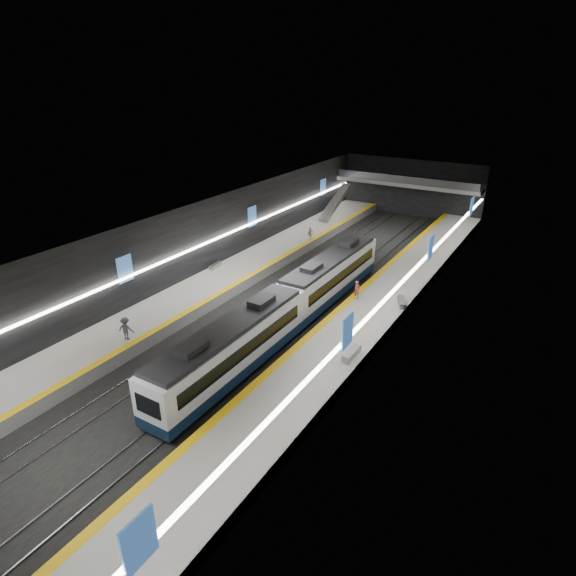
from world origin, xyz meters
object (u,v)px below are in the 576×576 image
Objects in this scene: train at (288,305)px; bench_right_far at (402,302)px; passenger_left_a at (310,234)px; escalator at (335,202)px; passenger_left_b at (126,329)px; bench_left_far at (215,266)px; bench_right_near at (352,353)px; passenger_right_a at (357,290)px.

bench_right_far is at bearing 45.50° from train.
train is 19.60× the size of passenger_left_a.
escalator is 4.43× the size of passenger_left_b.
bench_left_far is 0.94× the size of passenger_left_b.
train reaches higher than bench_left_far.
bench_left_far is 0.83× the size of bench_right_near.
passenger_left_a is (-14.70, 20.72, 0.52)m from bench_right_near.
bench_right_far reaches higher than bench_left_far.
bench_right_near is 9.69m from bench_right_far.
train is at bearing -152.65° from passenger_left_b.
passenger_right_a is (-3.49, 8.79, 0.58)m from bench_right_near.
train is 7.23m from bench_right_near.
train is 14.72× the size of bench_right_near.
bench_right_near reaches higher than bench_left_far.
bench_right_far is (0.30, 9.68, -0.00)m from bench_right_near.
bench_left_far is 14.98m from passenger_left_b.
passenger_left_a reaches higher than bench_right_far.
bench_left_far is at bearing 155.31° from train.
escalator is at bearing 103.68° from bench_right_far.
bench_right_far is at bearing 89.75° from bench_right_near.
train is 13.24m from bench_left_far.
passenger_right_a is (-3.79, -0.90, 0.58)m from bench_right_far.
bench_right_far is at bearing 71.00° from passenger_left_a.
bench_right_far is 18.63m from passenger_left_a.
bench_right_near is at bearing -20.92° from train.
escalator is 27.59m from bench_right_far.
bench_right_near is at bearing -30.07° from bench_left_far.
passenger_left_a reaches higher than bench_left_far.
passenger_left_b is at bearing -158.29° from bench_right_far.
passenger_right_a is at bearing 62.74° from train.
passenger_right_a is at bearing 60.55° from passenger_left_a.
bench_left_far is at bearing -94.91° from escalator.
escalator is at bearing 78.38° from bench_left_far.
passenger_left_b is (-11.74, -15.27, 0.07)m from passenger_right_a.
bench_left_far is at bearing -95.92° from passenger_left_b.
train reaches higher than bench_right_far.
passenger_right_a is (13.21, -22.56, -1.07)m from escalator.
escalator is at bearing 109.15° from train.
bench_right_near is at bearing 52.70° from passenger_left_a.
passenger_left_b is at bearing -87.78° from escalator.
escalator is at bearing 54.67° from passenger_right_a.
bench_right_far is at bearing -51.88° from escalator.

